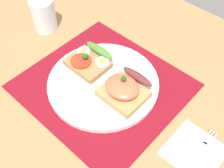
{
  "coord_description": "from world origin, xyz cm",
  "views": [
    {
      "loc": [
        32.12,
        -31.76,
        55.65
      ],
      "look_at": [
        3.0,
        0.0,
        3.19
      ],
      "focal_mm": 45.41,
      "sensor_mm": 36.0,
      "label": 1
    }
  ],
  "objects_px": {
    "plate": "(103,83)",
    "drinking_glass": "(44,14)",
    "sandwich_salmon": "(125,89)",
    "sandwich_egg_tomato": "(89,60)",
    "fork": "(199,151)",
    "napkin": "(195,151)"
  },
  "relations": [
    {
      "from": "fork",
      "to": "napkin",
      "type": "bearing_deg",
      "value": -157.67
    },
    {
      "from": "fork",
      "to": "plate",
      "type": "bearing_deg",
      "value": -179.2
    },
    {
      "from": "fork",
      "to": "drinking_glass",
      "type": "height_order",
      "value": "drinking_glass"
    },
    {
      "from": "sandwich_salmon",
      "to": "napkin",
      "type": "height_order",
      "value": "sandwich_salmon"
    },
    {
      "from": "plate",
      "to": "sandwich_salmon",
      "type": "bearing_deg",
      "value": 5.43
    },
    {
      "from": "plate",
      "to": "sandwich_egg_tomato",
      "type": "height_order",
      "value": "sandwich_egg_tomato"
    },
    {
      "from": "drinking_glass",
      "to": "sandwich_salmon",
      "type": "bearing_deg",
      "value": -7.03
    },
    {
      "from": "sandwich_salmon",
      "to": "napkin",
      "type": "relative_size",
      "value": 0.92
    },
    {
      "from": "sandwich_egg_tomato",
      "to": "fork",
      "type": "height_order",
      "value": "sandwich_egg_tomato"
    },
    {
      "from": "napkin",
      "to": "fork",
      "type": "bearing_deg",
      "value": 22.33
    },
    {
      "from": "sandwich_salmon",
      "to": "drinking_glass",
      "type": "height_order",
      "value": "drinking_glass"
    },
    {
      "from": "plate",
      "to": "sandwich_salmon",
      "type": "xyz_separation_m",
      "value": [
        0.06,
        0.01,
        0.03
      ]
    },
    {
      "from": "napkin",
      "to": "fork",
      "type": "distance_m",
      "value": 0.01
    },
    {
      "from": "sandwich_egg_tomato",
      "to": "napkin",
      "type": "relative_size",
      "value": 0.92
    },
    {
      "from": "plate",
      "to": "napkin",
      "type": "bearing_deg",
      "value": 0.14
    },
    {
      "from": "napkin",
      "to": "drinking_glass",
      "type": "xyz_separation_m",
      "value": [
        -0.55,
        0.05,
        0.04
      ]
    },
    {
      "from": "plate",
      "to": "fork",
      "type": "bearing_deg",
      "value": 0.8
    },
    {
      "from": "plate",
      "to": "sandwich_egg_tomato",
      "type": "bearing_deg",
      "value": 163.73
    },
    {
      "from": "plate",
      "to": "sandwich_salmon",
      "type": "height_order",
      "value": "sandwich_salmon"
    },
    {
      "from": "sandwich_salmon",
      "to": "sandwich_egg_tomato",
      "type": "bearing_deg",
      "value": 174.12
    },
    {
      "from": "plate",
      "to": "drinking_glass",
      "type": "relative_size",
      "value": 2.9
    },
    {
      "from": "sandwich_egg_tomato",
      "to": "drinking_glass",
      "type": "distance_m",
      "value": 0.22
    }
  ]
}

